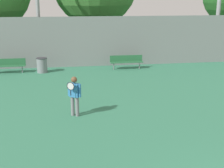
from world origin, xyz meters
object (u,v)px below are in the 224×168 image
at_px(tennis_player, 74,94).
at_px(trash_bin, 42,65).
at_px(bench_courtside_far, 126,60).
at_px(bench_courtside_near, 7,64).

relative_size(tennis_player, trash_bin, 1.73).
xyz_separation_m(tennis_player, bench_courtside_far, (3.68, 7.94, -0.35)).
relative_size(bench_courtside_near, trash_bin, 2.38).
distance_m(bench_courtside_far, trash_bin, 5.36).
bearing_deg(trash_bin, tennis_player, -77.87).
xyz_separation_m(tennis_player, trash_bin, (-1.67, 7.76, -0.44)).
relative_size(tennis_player, bench_courtside_near, 0.73).
bearing_deg(tennis_player, trash_bin, 134.17).
bearing_deg(bench_courtside_far, trash_bin, -178.11).
xyz_separation_m(bench_courtside_far, trash_bin, (-5.35, -0.18, -0.09)).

